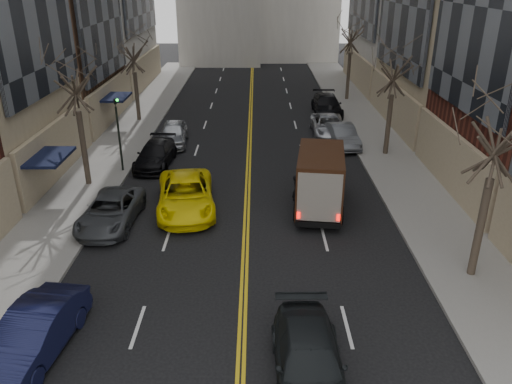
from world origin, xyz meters
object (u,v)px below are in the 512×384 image
(ups_truck, at_px, (320,179))
(observer_sedan, at_px, (309,362))
(taxi, at_px, (186,195))
(pedestrian, at_px, (296,190))

(ups_truck, height_order, observer_sedan, ups_truck)
(ups_truck, bearing_deg, observer_sedan, -90.45)
(observer_sedan, relative_size, taxi, 0.85)
(taxi, bearing_deg, ups_truck, -6.13)
(ups_truck, height_order, taxi, ups_truck)
(taxi, xyz_separation_m, pedestrian, (5.48, 0.56, -0.01))
(observer_sedan, xyz_separation_m, pedestrian, (0.52, 11.94, 0.09))
(ups_truck, xyz_separation_m, taxi, (-6.59, -0.19, -0.75))
(ups_truck, relative_size, observer_sedan, 1.18)
(ups_truck, distance_m, observer_sedan, 11.71)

